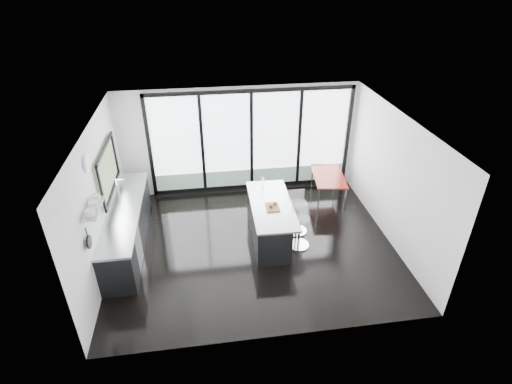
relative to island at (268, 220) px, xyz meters
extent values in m
cube|color=black|center=(-0.36, -0.24, -0.44)|extent=(6.00, 5.00, 0.00)
cube|color=white|center=(-0.36, -0.24, 2.36)|extent=(6.00, 5.00, 0.00)
cube|color=silver|center=(-0.36, 2.26, 0.96)|extent=(6.00, 0.00, 2.80)
cube|color=white|center=(-0.06, 2.23, 0.96)|extent=(5.00, 0.02, 2.50)
cube|color=slate|center=(-0.06, 2.19, -0.07)|extent=(5.00, 0.02, 0.44)
cube|color=black|center=(-1.31, 2.19, 0.96)|extent=(0.08, 0.04, 2.50)
cube|color=black|center=(-0.06, 2.19, 0.96)|extent=(0.08, 0.04, 2.50)
cube|color=black|center=(1.19, 2.19, 0.96)|extent=(0.08, 0.04, 2.50)
cube|color=silver|center=(-0.36, -2.74, 0.96)|extent=(6.00, 0.00, 2.80)
cube|color=silver|center=(-3.36, -0.24, 0.96)|extent=(0.00, 5.00, 2.80)
cube|color=#516B44|center=(-3.33, 0.66, 1.16)|extent=(0.02, 1.60, 0.90)
cube|color=#AAADAF|center=(-3.23, -1.09, 1.31)|extent=(0.25, 0.80, 0.03)
cylinder|color=white|center=(-3.33, -0.54, 1.91)|extent=(0.04, 0.30, 0.30)
cylinder|color=black|center=(-3.30, -1.49, 0.91)|extent=(0.03, 0.24, 0.24)
cube|color=silver|center=(2.64, -0.24, 0.96)|extent=(0.00, 5.00, 2.80)
cube|color=black|center=(-3.03, 0.16, 0.00)|extent=(0.65, 3.20, 0.87)
cube|color=#AAADAF|center=(-3.03, 0.16, 0.46)|extent=(0.69, 3.24, 0.05)
cube|color=#AAADAF|center=(-3.03, 0.66, 0.46)|extent=(0.45, 0.48, 0.06)
cylinder|color=silver|center=(-3.18, 0.66, 0.70)|extent=(0.02, 0.02, 0.44)
cube|color=#AAADAF|center=(-2.72, -0.59, -0.02)|extent=(0.03, 0.60, 0.80)
cube|color=black|center=(-0.01, 0.00, -0.03)|extent=(0.75, 2.06, 0.81)
cube|color=#AAADAF|center=(0.07, 0.00, 0.40)|extent=(0.93, 2.13, 0.05)
cube|color=#A57F52|center=(0.07, -0.14, 0.43)|extent=(0.29, 0.38, 0.03)
sphere|color=#98361F|center=(0.02, -0.19, 0.49)|extent=(0.09, 0.09, 0.08)
sphere|color=brown|center=(0.12, -0.10, 0.49)|extent=(0.08, 0.08, 0.08)
cylinder|color=silver|center=(-0.01, 0.70, 0.55)|extent=(0.07, 0.07, 0.26)
cylinder|color=silver|center=(0.60, -0.42, -0.07)|extent=(0.55, 0.55, 0.73)
cylinder|color=silver|center=(0.68, 0.10, -0.05)|extent=(0.50, 0.50, 0.78)
cube|color=maroon|center=(1.79, 1.37, -0.09)|extent=(0.92, 1.39, 0.70)
camera|label=1|loc=(-1.32, -7.13, 4.99)|focal=28.00mm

